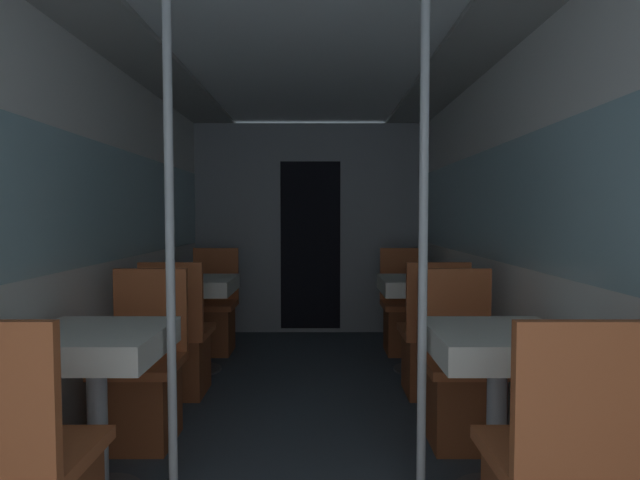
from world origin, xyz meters
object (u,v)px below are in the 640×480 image
at_px(chair_left_far_0, 143,389).
at_px(dining_table_right_1, 418,292).
at_px(chair_right_far_0, 462,390).
at_px(chair_left_far_1, 214,320).
at_px(support_pole_left_0, 171,248).
at_px(chair_right_far_1, 406,320).
at_px(support_pole_right_0, 424,248).
at_px(dining_table_left_1, 199,292).
at_px(chair_right_near_1, 433,353).
at_px(dining_table_left_0, 97,355).
at_px(dining_table_right_0, 499,355).
at_px(chair_left_near_1, 180,353).

distance_m(chair_left_far_0, dining_table_right_1, 2.22).
distance_m(chair_right_far_0, dining_table_right_1, 1.33).
relative_size(chair_left_far_1, dining_table_right_1, 1.25).
height_order(support_pole_left_0, chair_right_far_1, support_pole_left_0).
distance_m(support_pole_right_0, chair_right_far_1, 2.54).
distance_m(dining_table_left_1, chair_left_far_1, 0.65).
bearing_deg(dining_table_left_1, dining_table_right_1, 0.00).
relative_size(chair_right_near_1, chair_right_far_1, 1.00).
xyz_separation_m(chair_left_far_0, chair_right_far_0, (1.78, 0.00, 0.00)).
distance_m(support_pole_left_0, dining_table_left_1, 1.92).
xyz_separation_m(support_pole_right_0, chair_right_far_1, (0.33, 2.38, -0.83)).
bearing_deg(dining_table_left_1, support_pole_right_0, -51.73).
bearing_deg(chair_left_far_1, support_pole_right_0, 121.23).
height_order(dining_table_left_0, support_pole_right_0, support_pole_right_0).
bearing_deg(chair_left_far_0, dining_table_left_0, 90.00).
bearing_deg(dining_table_right_0, chair_left_far_1, 126.76).
distance_m(dining_table_right_0, dining_table_right_1, 1.83).
relative_size(dining_table_right_0, support_pole_right_0, 0.34).
bearing_deg(dining_table_left_1, dining_table_left_0, -90.00).
relative_size(dining_table_left_1, chair_right_near_1, 0.80).
bearing_deg(chair_left_far_0, dining_table_right_1, -144.26).
bearing_deg(chair_left_far_0, dining_table_left_1, -90.00).
height_order(chair_left_far_0, dining_table_left_1, chair_left_far_0).
xyz_separation_m(dining_table_left_0, chair_right_near_1, (1.78, 1.28, -0.35)).
bearing_deg(chair_left_far_0, support_pole_left_0, 121.28).
distance_m(support_pole_right_0, dining_table_right_1, 1.92).
distance_m(dining_table_left_0, support_pole_right_0, 1.52).
relative_size(chair_left_far_1, dining_table_right_0, 1.25).
distance_m(chair_left_far_0, chair_left_far_1, 1.83).
bearing_deg(chair_left_far_1, dining_table_right_0, 126.76).
xyz_separation_m(chair_left_near_1, dining_table_right_1, (1.78, 0.55, 0.35)).
height_order(support_pole_left_0, chair_left_near_1, support_pole_left_0).
distance_m(chair_left_far_1, chair_right_near_1, 2.09).
height_order(support_pole_left_0, chair_left_far_1, support_pole_left_0).
xyz_separation_m(chair_left_far_0, support_pole_left_0, (0.33, -0.55, 0.83)).
relative_size(chair_left_far_0, chair_left_far_1, 1.00).
relative_size(chair_right_far_0, dining_table_right_1, 1.25).
distance_m(dining_table_left_0, dining_table_right_1, 2.55).
bearing_deg(support_pole_right_0, support_pole_left_0, 180.00).
xyz_separation_m(chair_left_far_1, dining_table_right_1, (1.78, -0.55, 0.35)).
relative_size(chair_left_far_1, chair_right_far_1, 1.00).
xyz_separation_m(support_pole_left_0, dining_table_right_1, (1.44, 1.83, -0.47)).
height_order(dining_table_left_1, dining_table_right_0, same).
bearing_deg(chair_left_near_1, chair_right_far_1, 31.77).
bearing_deg(dining_table_right_0, support_pole_left_0, -180.00).
xyz_separation_m(chair_left_far_1, chair_right_far_0, (1.78, -1.83, 0.00)).
height_order(chair_right_near_1, chair_right_far_1, same).
height_order(chair_right_far_0, chair_right_near_1, same).
bearing_deg(dining_table_right_0, chair_left_near_1, 144.26).
distance_m(dining_table_left_0, support_pole_left_0, 0.58).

